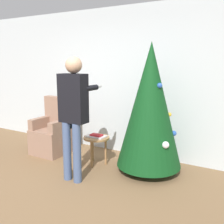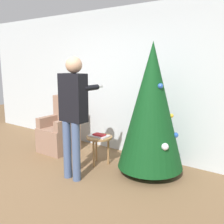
# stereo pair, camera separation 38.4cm
# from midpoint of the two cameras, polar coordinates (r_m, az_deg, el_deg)

# --- Properties ---
(ground_plane) EXTENTS (14.00, 14.00, 0.00)m
(ground_plane) POSITION_cam_midpoint_polar(r_m,az_deg,el_deg) (3.71, -20.60, -17.57)
(ground_plane) COLOR brown
(wall_back) EXTENTS (8.00, 0.06, 2.70)m
(wall_back) POSITION_cam_midpoint_polar(r_m,az_deg,el_deg) (4.98, -1.39, 6.61)
(wall_back) COLOR silver
(wall_back) RESTS_ON ground_plane
(christmas_tree) EXTENTS (1.01, 1.01, 2.02)m
(christmas_tree) POSITION_cam_midpoint_polar(r_m,az_deg,el_deg) (4.00, 5.59, 1.39)
(christmas_tree) COLOR brown
(christmas_tree) RESTS_ON ground_plane
(armchair) EXTENTS (0.61, 0.62, 1.06)m
(armchair) POSITION_cam_midpoint_polar(r_m,az_deg,el_deg) (5.18, -14.85, -4.55)
(armchair) COLOR #93705B
(armchair) RESTS_ON ground_plane
(person_standing) EXTENTS (0.42, 0.57, 1.80)m
(person_standing) POSITION_cam_midpoint_polar(r_m,az_deg,el_deg) (3.78, -11.34, 0.92)
(person_standing) COLOR #475B84
(person_standing) RESTS_ON ground_plane
(side_stool) EXTENTS (0.44, 0.44, 0.49)m
(side_stool) POSITION_cam_midpoint_polar(r_m,az_deg,el_deg) (4.44, -5.89, -6.34)
(side_stool) COLOR #A37547
(side_stool) RESTS_ON ground_plane
(laptop) EXTENTS (0.33, 0.21, 0.02)m
(laptop) POSITION_cam_midpoint_polar(r_m,az_deg,el_deg) (4.41, -5.91, -5.32)
(laptop) COLOR silver
(laptop) RESTS_ON side_stool
(book) EXTENTS (0.20, 0.12, 0.02)m
(book) POSITION_cam_midpoint_polar(r_m,az_deg,el_deg) (4.41, -5.91, -5.05)
(book) COLOR #B21E23
(book) RESTS_ON laptop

